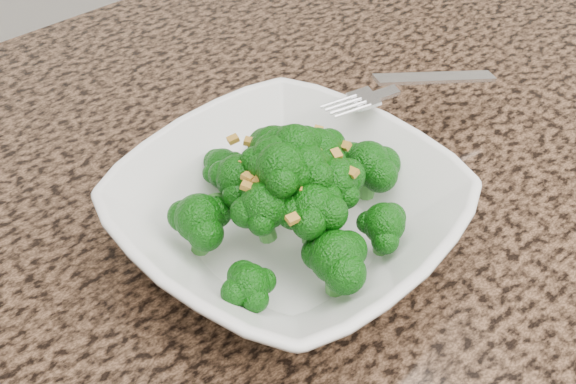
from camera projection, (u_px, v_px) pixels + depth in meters
granite_counter at (523, 264)px, 0.53m from camera, size 1.64×1.04×0.03m
bowl at (288, 215)px, 0.51m from camera, size 0.26×0.26×0.06m
broccoli_pile at (288, 149)px, 0.47m from camera, size 0.20×0.20×0.06m
garlic_topping at (288, 107)px, 0.44m from camera, size 0.12×0.12×0.01m
fork at (388, 92)px, 0.56m from camera, size 0.19×0.09×0.01m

